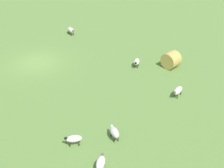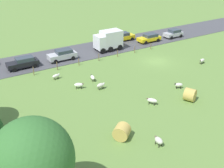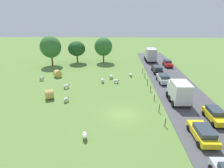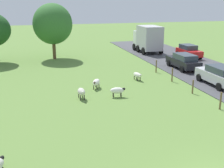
{
  "view_description": "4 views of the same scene",
  "coord_description": "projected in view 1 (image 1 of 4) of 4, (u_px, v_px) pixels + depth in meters",
  "views": [
    {
      "loc": [
        1.54,
        27.48,
        14.66
      ],
      "look_at": [
        -4.91,
        7.55,
        1.25
      ],
      "focal_mm": 52.06,
      "sensor_mm": 36.0,
      "label": 1
    },
    {
      "loc": [
        -30.36,
        26.77,
        16.13
      ],
      "look_at": [
        -5.29,
        11.5,
        1.3
      ],
      "focal_mm": 43.6,
      "sensor_mm": 36.0,
      "label": 2
    },
    {
      "loc": [
        -1.02,
        -22.45,
        13.04
      ],
      "look_at": [
        -1.65,
        7.41,
        1.54
      ],
      "focal_mm": 30.47,
      "sensor_mm": 36.0,
      "label": 3
    },
    {
      "loc": [
        -6.62,
        -7.42,
        6.99
      ],
      "look_at": [
        -1.43,
        11.53,
        1.16
      ],
      "focal_mm": 45.44,
      "sensor_mm": 36.0,
      "label": 4
    }
  ],
  "objects": [
    {
      "name": "ground_plane",
      "position": [
        37.0,
        63.0,
        30.32
      ],
      "size": [
        160.0,
        160.0,
        0.0
      ],
      "primitive_type": "plane",
      "color": "olive"
    },
    {
      "name": "sheep_0",
      "position": [
        71.0,
        30.0,
        35.43
      ],
      "size": [
        0.76,
        1.33,
        0.79
      ],
      "color": "silver",
      "rests_on": "ground_plane"
    },
    {
      "name": "sheep_1",
      "position": [
        114.0,
        132.0,
        21.23
      ],
      "size": [
        0.58,
        1.19,
        0.82
      ],
      "color": "beige",
      "rests_on": "ground_plane"
    },
    {
      "name": "sheep_3",
      "position": [
        101.0,
        163.0,
        19.01
      ],
      "size": [
        0.97,
        1.24,
        0.78
      ],
      "color": "white",
      "rests_on": "ground_plane"
    },
    {
      "name": "sheep_4",
      "position": [
        137.0,
        62.0,
        29.41
      ],
      "size": [
        0.92,
        1.09,
        0.76
      ],
      "color": "silver",
      "rests_on": "ground_plane"
    },
    {
      "name": "sheep_6",
      "position": [
        74.0,
        139.0,
        20.76
      ],
      "size": [
        1.19,
        0.63,
        0.75
      ],
      "color": "white",
      "rests_on": "ground_plane"
    },
    {
      "name": "sheep_7",
      "position": [
        178.0,
        91.0,
        25.42
      ],
      "size": [
        1.23,
        1.08,
        0.76
      ],
      "color": "silver",
      "rests_on": "ground_plane"
    },
    {
      "name": "hay_bale_0",
      "position": [
        171.0,
        60.0,
        29.2
      ],
      "size": [
        1.74,
        1.87,
        1.5
      ],
      "primitive_type": "cylinder",
      "rotation": [
        1.57,
        0.0,
        2.02
      ],
      "color": "tan",
      "rests_on": "ground_plane"
    }
  ]
}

